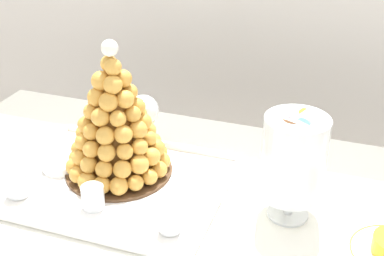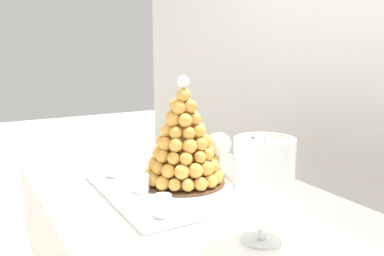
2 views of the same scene
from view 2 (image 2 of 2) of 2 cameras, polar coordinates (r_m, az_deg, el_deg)
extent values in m
cylinder|color=brown|center=(1.85, -18.27, -16.08)|extent=(0.04, 0.04, 0.71)
cylinder|color=brown|center=(2.03, -0.51, -12.86)|extent=(0.04, 0.04, 0.71)
cube|color=brown|center=(1.24, 1.10, -10.88)|extent=(1.39, 0.74, 0.02)
cube|color=white|center=(1.23, 1.10, -10.38)|extent=(1.45, 0.80, 0.00)
cube|color=white|center=(1.52, 14.49, -12.94)|extent=(1.45, 0.01, 0.31)
cube|color=white|center=(1.91, -10.05, -7.64)|extent=(0.01, 0.80, 0.31)
cube|color=white|center=(1.34, -2.79, -8.32)|extent=(0.52, 0.41, 0.01)
cube|color=white|center=(1.27, -11.31, -9.20)|extent=(0.52, 0.01, 0.02)
cube|color=white|center=(1.44, 4.65, -6.50)|extent=(0.52, 0.01, 0.02)
cube|color=white|center=(1.57, -7.08, -5.05)|extent=(0.01, 0.41, 0.02)
cube|color=white|center=(1.13, 3.27, -11.66)|extent=(0.01, 0.41, 0.02)
cylinder|color=white|center=(1.34, -2.79, -8.16)|extent=(0.38, 0.38, 0.00)
cylinder|color=#4C331E|center=(1.38, -1.15, -7.40)|extent=(0.27, 0.27, 0.01)
cone|color=#BA7D32|center=(1.34, -1.18, -1.14)|extent=(0.19, 0.19, 0.30)
sphere|color=gold|center=(1.28, 1.19, -7.72)|extent=(0.04, 0.04, 0.04)
sphere|color=gold|center=(1.30, 2.55, -7.32)|extent=(0.04, 0.04, 0.04)
sphere|color=gold|center=(1.34, 3.33, -6.81)|extent=(0.04, 0.04, 0.04)
sphere|color=gold|center=(1.38, 3.47, -6.34)|extent=(0.04, 0.04, 0.04)
sphere|color=gold|center=(1.41, 2.99, -5.81)|extent=(0.04, 0.04, 0.04)
sphere|color=gold|center=(1.44, 2.01, -5.35)|extent=(0.04, 0.04, 0.04)
sphere|color=gold|center=(1.47, 0.66, -5.21)|extent=(0.04, 0.04, 0.04)
sphere|color=gold|center=(1.47, -0.88, -5.08)|extent=(0.04, 0.04, 0.04)
sphere|color=gold|center=(1.47, -2.46, -5.15)|extent=(0.04, 0.04, 0.04)
sphere|color=gold|center=(1.45, -3.89, -5.34)|extent=(0.04, 0.04, 0.04)
sphere|color=gold|center=(1.43, -5.02, -5.69)|extent=(0.05, 0.05, 0.05)
sphere|color=gold|center=(1.39, -5.68, -6.12)|extent=(0.04, 0.04, 0.04)
sphere|color=gold|center=(1.35, -5.77, -6.68)|extent=(0.05, 0.05, 0.05)
sphere|color=gold|center=(1.31, -5.21, -7.14)|extent=(0.04, 0.04, 0.04)
sphere|color=gold|center=(1.29, -4.04, -7.57)|extent=(0.05, 0.05, 0.05)
sphere|color=gold|center=(1.27, -2.40, -7.81)|extent=(0.04, 0.04, 0.04)
sphere|color=gold|center=(1.27, -0.55, -7.86)|extent=(0.04, 0.04, 0.04)
sphere|color=gold|center=(1.30, 2.01, -5.57)|extent=(0.05, 0.05, 0.05)
sphere|color=gold|center=(1.34, 2.82, -5.23)|extent=(0.04, 0.04, 0.04)
sphere|color=gold|center=(1.38, 2.80, -4.64)|extent=(0.04, 0.04, 0.04)
sphere|color=gold|center=(1.41, 2.03, -4.21)|extent=(0.04, 0.04, 0.04)
sphere|color=gold|center=(1.44, 0.70, -3.89)|extent=(0.04, 0.04, 0.04)
sphere|color=gold|center=(1.45, -0.94, -3.81)|extent=(0.04, 0.04, 0.04)
sphere|color=gold|center=(1.44, -2.62, -3.83)|extent=(0.04, 0.04, 0.04)
sphere|color=gold|center=(1.42, -4.06, -4.10)|extent=(0.04, 0.04, 0.04)
sphere|color=gold|center=(1.39, -5.00, -4.51)|extent=(0.04, 0.04, 0.04)
sphere|color=gold|center=(1.35, -5.22, -5.02)|extent=(0.04, 0.04, 0.04)
sphere|color=gold|center=(1.31, -4.63, -5.54)|extent=(0.04, 0.04, 0.04)
sphere|color=gold|center=(1.28, -3.27, -5.94)|extent=(0.04, 0.04, 0.04)
sphere|color=gold|center=(1.27, -1.42, -6.04)|extent=(0.05, 0.05, 0.05)
sphere|color=gold|center=(1.27, 0.49, -5.89)|extent=(0.05, 0.05, 0.05)
sphere|color=gold|center=(1.32, 2.14, -3.65)|extent=(0.04, 0.04, 0.04)
sphere|color=gold|center=(1.36, 2.25, -3.19)|extent=(0.04, 0.04, 0.04)
sphere|color=gold|center=(1.40, 1.48, -2.78)|extent=(0.04, 0.04, 0.04)
sphere|color=gold|center=(1.42, 0.06, -2.53)|extent=(0.05, 0.05, 0.05)
sphere|color=gold|center=(1.43, -1.64, -2.49)|extent=(0.04, 0.04, 0.04)
sphere|color=gold|center=(1.41, -3.23, -2.68)|extent=(0.05, 0.05, 0.05)
sphere|color=gold|center=(1.38, -4.34, -3.02)|extent=(0.04, 0.04, 0.04)
sphere|color=gold|center=(1.34, -4.65, -3.51)|extent=(0.04, 0.04, 0.04)
sphere|color=gold|center=(1.30, -4.02, -3.90)|extent=(0.04, 0.04, 0.04)
sphere|color=gold|center=(1.28, -2.55, -4.19)|extent=(0.04, 0.04, 0.04)
sphere|color=gold|center=(1.27, -0.64, -4.20)|extent=(0.04, 0.04, 0.04)
sphere|color=gold|center=(1.29, 1.09, -4.04)|extent=(0.04, 0.04, 0.04)
sphere|color=gold|center=(1.34, 1.73, -1.76)|extent=(0.05, 0.05, 0.05)
sphere|color=gold|center=(1.38, 1.16, -1.47)|extent=(0.04, 0.04, 0.04)
sphere|color=gold|center=(1.40, -0.24, -1.22)|extent=(0.05, 0.05, 0.05)
sphere|color=gold|center=(1.40, -1.95, -1.13)|extent=(0.05, 0.05, 0.05)
sphere|color=gold|center=(1.38, -3.41, -1.43)|extent=(0.04, 0.04, 0.04)
sphere|color=gold|center=(1.34, -4.08, -1.83)|extent=(0.04, 0.04, 0.04)
sphere|color=gold|center=(1.30, -3.65, -2.19)|extent=(0.04, 0.04, 0.04)
sphere|color=gold|center=(1.28, -2.21, -2.37)|extent=(0.04, 0.04, 0.04)
sphere|color=gold|center=(1.28, -0.33, -2.51)|extent=(0.05, 0.05, 0.05)
sphere|color=gold|center=(1.30, 1.19, -2.26)|extent=(0.04, 0.04, 0.04)
sphere|color=gold|center=(1.35, 0.99, -0.13)|extent=(0.04, 0.04, 0.04)
sphere|color=gold|center=(1.38, -0.18, 0.17)|extent=(0.04, 0.04, 0.04)
sphere|color=gold|center=(1.38, -1.88, 0.29)|extent=(0.04, 0.04, 0.04)
sphere|color=gold|center=(1.36, -3.21, 0.00)|extent=(0.04, 0.04, 0.04)
sphere|color=gold|center=(1.32, -3.41, -0.30)|extent=(0.05, 0.05, 0.05)
sphere|color=gold|center=(1.28, -2.26, -0.66)|extent=(0.04, 0.04, 0.04)
sphere|color=gold|center=(1.28, -0.43, -0.73)|extent=(0.04, 0.04, 0.04)
sphere|color=gold|center=(1.31, 0.92, -0.46)|extent=(0.04, 0.04, 0.04)
sphere|color=gold|center=(1.35, 0.13, 1.53)|extent=(0.05, 0.05, 0.05)
sphere|color=gold|center=(1.36, -1.43, 1.64)|extent=(0.05, 0.05, 0.05)
sphere|color=gold|center=(1.34, -2.77, 1.49)|extent=(0.05, 0.05, 0.05)
sphere|color=gold|center=(1.30, -2.56, 1.15)|extent=(0.05, 0.05, 0.05)
sphere|color=gold|center=(1.29, -0.94, 1.05)|extent=(0.04, 0.04, 0.04)
sphere|color=gold|center=(1.31, 0.42, 1.27)|extent=(0.04, 0.04, 0.04)
sphere|color=gold|center=(1.34, -0.63, 3.20)|extent=(0.04, 0.04, 0.04)
sphere|color=gold|center=(1.33, -2.13, 3.06)|extent=(0.05, 0.05, 0.05)
sphere|color=gold|center=(1.30, -1.79, 2.79)|extent=(0.04, 0.04, 0.04)
sphere|color=gold|center=(1.31, -0.24, 2.97)|extent=(0.04, 0.04, 0.04)
sphere|color=gold|center=(1.32, -1.11, 4.64)|extent=(0.04, 0.04, 0.04)
sphere|color=gold|center=(1.30, -1.30, 4.50)|extent=(0.04, 0.04, 0.04)
sphere|color=white|center=(1.31, -1.21, 6.40)|extent=(0.04, 0.04, 0.04)
cylinder|color=silver|center=(1.47, -10.51, -5.40)|extent=(0.05, 0.05, 0.06)
cylinder|color=#F4EAC6|center=(1.47, -10.49, -6.00)|extent=(0.05, 0.05, 0.02)
cylinder|color=white|center=(1.47, -10.52, -5.22)|extent=(0.05, 0.05, 0.02)
sphere|color=brown|center=(1.46, -10.70, -4.78)|extent=(0.01, 0.01, 0.01)
cylinder|color=silver|center=(1.30, -7.02, -7.56)|extent=(0.05, 0.05, 0.06)
cylinder|color=brown|center=(1.30, -7.00, -8.20)|extent=(0.05, 0.05, 0.02)
cylinder|color=#8C603D|center=(1.30, -7.03, -7.37)|extent=(0.05, 0.05, 0.02)
sphere|color=brown|center=(1.30, -7.30, -6.83)|extent=(0.01, 0.01, 0.01)
cylinder|color=silver|center=(1.12, -4.03, -10.55)|extent=(0.05, 0.05, 0.06)
cylinder|color=brown|center=(1.13, -4.02, -11.31)|extent=(0.04, 0.04, 0.02)
cylinder|color=#8C603D|center=(1.12, -4.03, -10.33)|extent=(0.04, 0.04, 0.02)
sphere|color=brown|center=(1.12, -4.01, -9.60)|extent=(0.01, 0.01, 0.01)
cylinder|color=white|center=(1.49, -5.06, -5.69)|extent=(0.10, 0.10, 0.02)
cylinder|color=#F2CC59|center=(1.48, -5.07, -5.32)|extent=(0.09, 0.09, 0.00)
cylinder|color=white|center=(1.03, 9.49, -14.91)|extent=(0.09, 0.09, 0.01)
cylinder|color=white|center=(1.01, 9.55, -13.34)|extent=(0.02, 0.02, 0.06)
cylinder|color=white|center=(0.97, 9.79, -6.80)|extent=(0.14, 0.14, 0.19)
cylinder|color=pink|center=(0.97, 10.54, -11.55)|extent=(0.06, 0.05, 0.05)
cylinder|color=#9ED860|center=(1.01, 10.33, -10.66)|extent=(0.07, 0.05, 0.07)
cylinder|color=yellow|center=(1.01, 9.15, -10.75)|extent=(0.06, 0.05, 0.06)
cylinder|color=#9ED860|center=(0.99, 9.03, -11.14)|extent=(0.05, 0.05, 0.05)
cylinder|color=yellow|center=(0.97, 11.68, -10.26)|extent=(0.06, 0.05, 0.04)
cylinder|color=#D199D8|center=(1.01, 10.49, -9.40)|extent=(0.06, 0.05, 0.05)
cylinder|color=yellow|center=(1.00, 8.13, -9.44)|extent=(0.06, 0.05, 0.06)
cylinder|color=pink|center=(0.96, 8.51, -10.45)|extent=(0.05, 0.05, 0.03)
cylinder|color=#72B2E0|center=(1.00, 11.53, -8.33)|extent=(0.06, 0.05, 0.05)
cylinder|color=#72B2E0|center=(1.01, 9.14, -7.98)|extent=(0.06, 0.05, 0.06)
cylinder|color=yellow|center=(0.96, 7.88, -8.96)|extent=(0.06, 0.05, 0.04)
cylinder|color=yellow|center=(0.96, 10.01, -9.14)|extent=(0.06, 0.06, 0.04)
cylinder|color=#E54C47|center=(0.98, 10.45, -7.23)|extent=(0.07, 0.05, 0.06)
cylinder|color=yellow|center=(0.98, 8.48, -7.15)|extent=(0.06, 0.06, 0.04)
cylinder|color=#E54C47|center=(0.96, 9.12, -7.57)|extent=(0.06, 0.06, 0.05)
cylinder|color=#F9A54C|center=(0.96, 11.10, -7.63)|extent=(0.06, 0.05, 0.06)
cylinder|color=yellow|center=(0.99, 9.64, -5.82)|extent=(0.05, 0.05, 0.03)
cylinder|color=yellow|center=(0.96, 8.20, -6.28)|extent=(0.06, 0.06, 0.04)
cylinder|color=pink|center=(0.95, 10.88, -6.46)|extent=(0.08, 0.05, 0.08)
cylinder|color=#E54C47|center=(0.99, 9.34, -4.40)|extent=(0.06, 0.05, 0.06)
cylinder|color=#72B2E0|center=(0.95, 8.15, -5.05)|extent=(0.05, 0.05, 0.03)
cylinder|color=#9ED860|center=(0.94, 10.25, -5.30)|extent=(0.06, 0.05, 0.03)
cylinder|color=#E54C47|center=(0.98, 11.37, -4.63)|extent=(0.06, 0.06, 0.04)
cylinder|color=#72B2E0|center=(0.96, 8.41, -3.49)|extent=(0.07, 0.05, 0.07)
cylinder|color=#D199D8|center=(0.94, 9.88, -3.91)|extent=(0.06, 0.06, 0.06)
cylinder|color=yellow|center=(0.98, 11.53, -3.33)|extent=(0.06, 0.05, 0.06)
cylinder|color=brown|center=(0.95, 9.03, -2.35)|extent=(0.06, 0.05, 0.05)
cylinder|color=#72B2E0|center=(0.93, 9.82, -2.66)|extent=(0.07, 0.05, 0.07)
cylinder|color=yellow|center=(0.96, 11.97, -2.27)|extent=(0.05, 0.05, 0.05)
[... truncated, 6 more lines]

